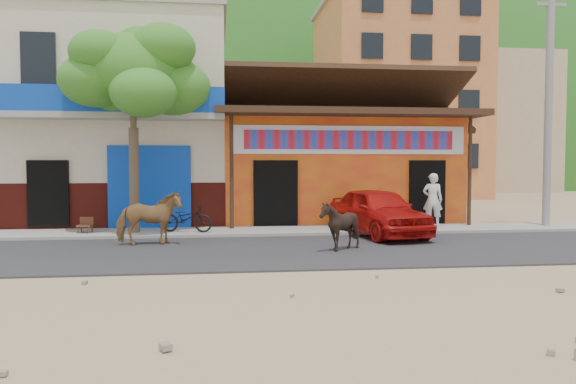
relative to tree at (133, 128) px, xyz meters
name	(u,v)px	position (x,y,z in m)	size (l,w,h in m)	color
ground	(332,271)	(4.60, -5.80, -3.12)	(120.00, 120.00, 0.00)	#9E825B
road	(311,250)	(4.60, -3.30, -3.10)	(60.00, 5.00, 0.04)	#28282B
sidewalk	(292,231)	(4.60, 0.20, -3.06)	(60.00, 2.00, 0.12)	gray
dance_club	(331,171)	(6.60, 4.20, -1.32)	(8.00, 6.00, 3.60)	orange
cafe_building	(125,124)	(-0.90, 4.20, 0.38)	(7.00, 6.00, 7.00)	beige
apartment_front	(395,102)	(13.60, 18.20, 2.88)	(9.00, 9.00, 12.00)	#CC723F
apartment_rear	(485,125)	(22.60, 24.20, 1.88)	(8.00, 8.00, 10.00)	tan
hillside	(233,93)	(4.60, 64.20, 8.88)	(100.00, 40.00, 24.00)	#194C14
tree	(133,128)	(0.00, 0.00, 0.00)	(3.00, 3.00, 6.00)	#2D721E
utility_pole	(549,100)	(12.80, 0.20, 1.00)	(0.24, 0.24, 8.00)	gray
cow_tan	(149,218)	(0.65, -2.08, -2.40)	(0.73, 1.60, 1.35)	#9A6E3D
cow_dark	(340,226)	(5.25, -3.52, -2.49)	(0.95, 1.07, 1.18)	black
red_car	(378,212)	(6.92, -1.00, -2.39)	(1.63, 4.04, 1.38)	#B20F0C
scooter	(186,218)	(1.47, -0.15, -2.60)	(0.54, 1.54, 0.81)	black
pedestrian	(433,200)	(9.10, 0.41, -2.16)	(0.61, 0.40, 1.68)	white
cafe_chair_right	(85,218)	(-1.40, 0.05, -2.59)	(0.38, 0.38, 0.82)	#52281B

